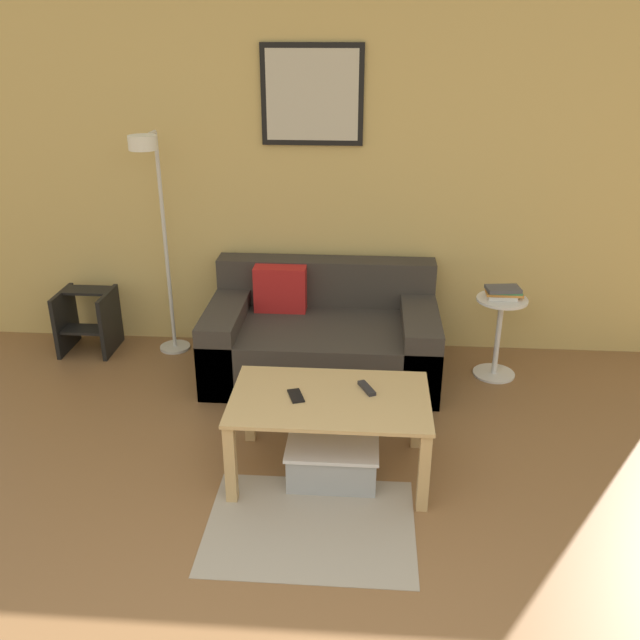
% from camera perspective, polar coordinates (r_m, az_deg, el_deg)
% --- Properties ---
extents(wall_back, '(5.60, 0.09, 2.55)m').
position_cam_1_polar(wall_back, '(4.82, 0.10, 12.23)').
color(wall_back, '#D6B76B').
rests_on(wall_back, ground_plane).
extents(area_rug, '(1.01, 0.76, 0.01)m').
position_cam_1_polar(area_rug, '(3.42, -0.81, -16.93)').
color(area_rug, '#A39989').
rests_on(area_rug, ground_plane).
extents(couch, '(1.54, 0.93, 0.71)m').
position_cam_1_polar(couch, '(4.67, 0.18, -1.45)').
color(couch, '#38332D').
rests_on(couch, ground_plane).
extents(coffee_table, '(1.03, 0.63, 0.46)m').
position_cam_1_polar(coffee_table, '(3.57, 0.84, -7.60)').
color(coffee_table, tan).
rests_on(coffee_table, ground_plane).
extents(storage_bin, '(0.48, 0.41, 0.22)m').
position_cam_1_polar(storage_bin, '(3.69, 1.08, -11.47)').
color(storage_bin, '#9EA3A8').
rests_on(storage_bin, ground_plane).
extents(floor_lamp, '(0.22, 0.47, 1.60)m').
position_cam_1_polar(floor_lamp, '(4.71, -13.70, 8.96)').
color(floor_lamp, silver).
rests_on(floor_lamp, ground_plane).
extents(side_table, '(0.34, 0.34, 0.57)m').
position_cam_1_polar(side_table, '(4.73, 14.81, -0.81)').
color(side_table, white).
rests_on(side_table, ground_plane).
extents(book_stack, '(0.25, 0.18, 0.08)m').
position_cam_1_polar(book_stack, '(4.64, 15.18, 2.28)').
color(book_stack, silver).
rests_on(book_stack, side_table).
extents(remote_control, '(0.10, 0.15, 0.02)m').
position_cam_1_polar(remote_control, '(3.59, 3.96, -5.75)').
color(remote_control, '#232328').
rests_on(remote_control, coffee_table).
extents(cell_phone, '(0.11, 0.15, 0.01)m').
position_cam_1_polar(cell_phone, '(3.53, -2.05, -6.40)').
color(cell_phone, black).
rests_on(cell_phone, coffee_table).
extents(step_stool, '(0.37, 0.38, 0.46)m').
position_cam_1_polar(step_stool, '(5.26, -18.99, 0.05)').
color(step_stool, black).
rests_on(step_stool, ground_plane).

